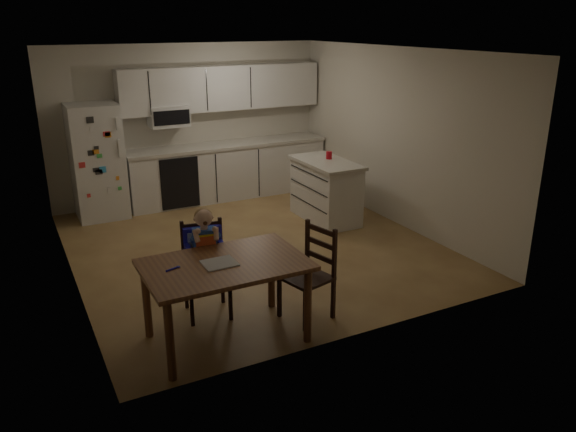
% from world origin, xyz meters
% --- Properties ---
extents(room, '(4.52, 5.01, 2.51)m').
position_xyz_m(room, '(0.00, 0.48, 1.25)').
color(room, brown).
rests_on(room, ground).
extents(refrigerator, '(0.72, 0.70, 1.70)m').
position_xyz_m(refrigerator, '(-1.55, 2.15, 0.85)').
color(refrigerator, silver).
rests_on(refrigerator, ground).
extents(kitchen_run, '(3.37, 0.62, 2.15)m').
position_xyz_m(kitchen_run, '(0.50, 2.24, 0.88)').
color(kitchen_run, silver).
rests_on(kitchen_run, ground).
extents(kitchen_island, '(0.64, 1.22, 0.90)m').
position_xyz_m(kitchen_island, '(1.39, 0.46, 0.45)').
color(kitchen_island, silver).
rests_on(kitchen_island, ground).
extents(red_cup, '(0.09, 0.09, 0.11)m').
position_xyz_m(red_cup, '(1.49, 0.55, 0.95)').
color(red_cup, '#B40C17').
rests_on(red_cup, kitchen_island).
extents(dining_table, '(1.45, 0.93, 0.78)m').
position_xyz_m(dining_table, '(-1.15, -2.00, 0.67)').
color(dining_table, brown).
rests_on(dining_table, ground).
extents(napkin, '(0.29, 0.25, 0.01)m').
position_xyz_m(napkin, '(-1.20, -2.00, 0.78)').
color(napkin, silver).
rests_on(napkin, dining_table).
extents(toddler_spoon, '(0.12, 0.06, 0.02)m').
position_xyz_m(toddler_spoon, '(-1.61, -1.93, 0.79)').
color(toddler_spoon, '#241DBC').
rests_on(toddler_spoon, dining_table).
extents(chair_booster, '(0.48, 0.48, 1.13)m').
position_xyz_m(chair_booster, '(-1.14, -1.42, 0.68)').
color(chair_booster, black).
rests_on(chair_booster, ground).
extents(chair_side, '(0.51, 0.51, 0.95)m').
position_xyz_m(chair_side, '(-0.20, -1.96, 0.54)').
color(chair_side, black).
rests_on(chair_side, ground).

